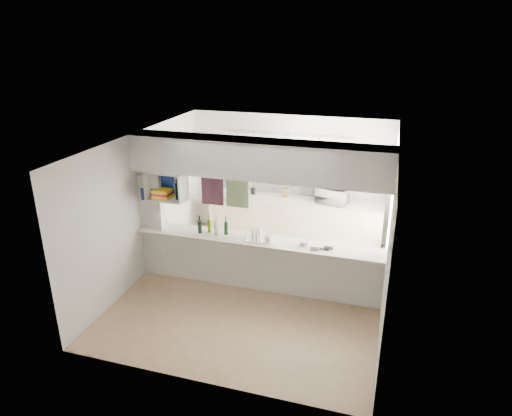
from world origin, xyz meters
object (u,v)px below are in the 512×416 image
at_px(microwave, 333,195).
at_px(wine_bottles, 213,227).
at_px(bowl, 332,186).
at_px(dish_rack, 259,234).

bearing_deg(microwave, wine_bottles, 62.75).
relative_size(microwave, bowl, 2.21).
xyz_separation_m(microwave, bowl, (-0.03, -0.01, 0.20)).
xyz_separation_m(bowl, dish_rack, (-0.90, -2.06, -0.28)).
height_order(microwave, dish_rack, microwave).
bearing_deg(dish_rack, microwave, 56.65).
height_order(microwave, wine_bottles, wine_bottles).
bearing_deg(microwave, bowl, 35.58).
height_order(bowl, wine_bottles, bowl).
relative_size(bowl, wine_bottles, 0.53).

